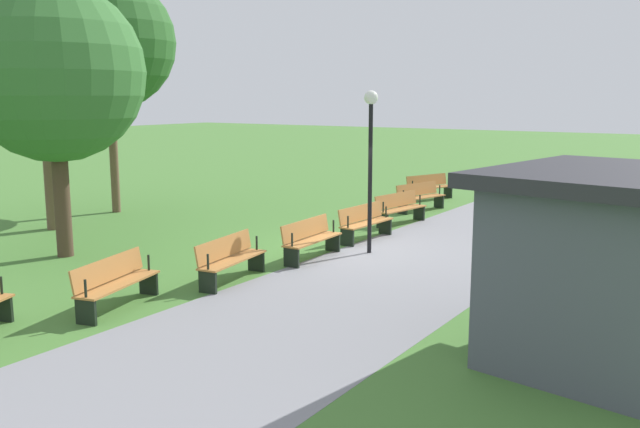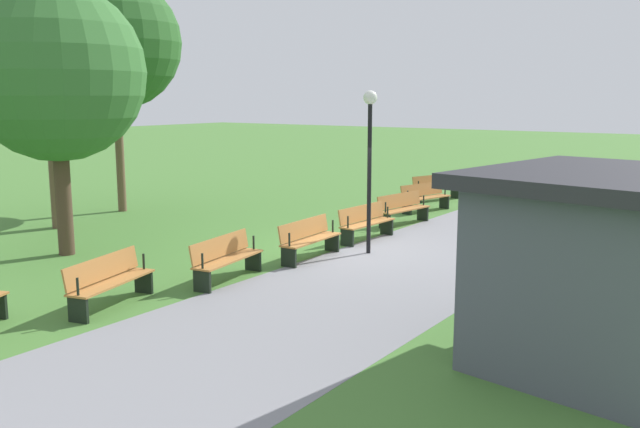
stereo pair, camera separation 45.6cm
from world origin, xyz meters
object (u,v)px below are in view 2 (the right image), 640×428
object	(u,v)px
bench_5	(226,257)
bench_0	(435,187)
bench_1	(425,197)
kiosk	(610,268)
bench_4	(309,238)
tree_1	(51,86)
bench_6	(109,280)
bench_2	(403,208)
lamp_post	(370,140)
tree_0	(114,43)
bench_3	(366,222)
tree_2	(55,73)

from	to	relation	value
bench_5	bench_0	bearing A→B (deg)	177.04
bench_1	kiosk	bearing A→B (deg)	51.96
bench_4	tree_1	size ratio (longest dim) A/B	0.37
bench_6	bench_2	bearing A→B (deg)	162.44
bench_0	bench_5	distance (m)	12.35
bench_2	lamp_post	world-z (taller)	lamp_post
lamp_post	bench_1	bearing A→B (deg)	-165.53
tree_0	lamp_post	bearing A→B (deg)	86.43
bench_5	bench_1	bearing A→B (deg)	174.13
bench_0	tree_1	xyz separation A→B (m)	(10.81, -6.45, 3.47)
tree_1	kiosk	xyz separation A→B (m)	(1.73, 14.94, -2.58)
bench_0	lamp_post	world-z (taller)	lamp_post
bench_1	bench_4	size ratio (longest dim) A/B	1.02
bench_1	lamp_post	bearing A→B (deg)	29.12
bench_3	tree_2	size ratio (longest dim) A/B	0.32
bench_0	bench_4	size ratio (longest dim) A/B	1.01
bench_0	bench_4	xyz separation A→B (m)	(9.80, 1.51, 0.00)
tree_2	lamp_post	xyz separation A→B (m)	(-4.17, 5.74, -1.51)
bench_4	tree_2	xyz separation A→B (m)	(2.92, -4.90, 3.70)
bench_1	tree_0	world-z (taller)	tree_0
bench_2	bench_5	distance (m)	7.46
kiosk	tree_2	bearing A→B (deg)	-80.31
tree_1	lamp_post	xyz separation A→B (m)	(-2.25, 8.80, -1.29)
bench_5	tree_2	bearing A→B (deg)	-93.45
tree_1	tree_0	bearing A→B (deg)	-163.76
bench_1	bench_6	world-z (taller)	same
bench_5	tree_2	xyz separation A→B (m)	(0.43, -4.65, 3.70)
bench_3	bench_6	bearing A→B (deg)	-2.90
bench_6	tree_0	world-z (taller)	tree_0
lamp_post	bench_3	bearing A→B (deg)	-146.16
bench_2	kiosk	world-z (taller)	kiosk
bench_1	bench_6	distance (m)	12.35
bench_1	bench_6	size ratio (longest dim) A/B	1.00
tree_2	lamp_post	bearing A→B (deg)	125.98
bench_0	bench_1	world-z (taller)	same
bench_5	bench_6	world-z (taller)	same
bench_6	tree_0	distance (m)	11.56
tree_2	bench_1	bearing A→B (deg)	158.16
bench_2	bench_1	bearing A→B (deg)	-159.56
lamp_post	bench_5	bearing A→B (deg)	-16.28
kiosk	bench_6	bearing A→B (deg)	-65.38
bench_3	bench_4	xyz separation A→B (m)	(2.50, 0.00, 0.00)
kiosk	tree_1	bearing A→B (deg)	-87.79
bench_1	tree_0	xyz separation A→B (m)	(5.58, -8.03, 4.82)
kiosk	bench_4	bearing A→B (deg)	-102.57
bench_3	lamp_post	world-z (taller)	lamp_post
bench_6	tree_2	size ratio (longest dim) A/B	0.32
lamp_post	bench_2	bearing A→B (deg)	-163.72
bench_2	tree_1	xyz separation A→B (m)	(5.99, -7.71, 3.47)
tree_0	tree_2	distance (m)	6.25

